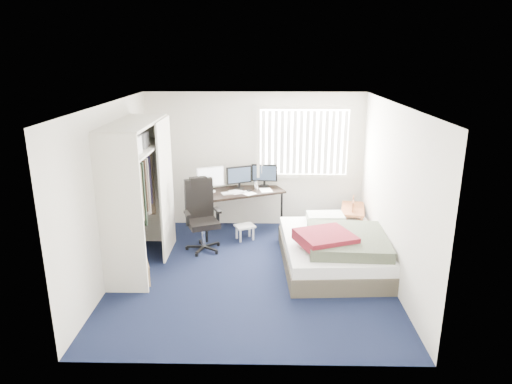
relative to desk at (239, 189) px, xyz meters
The scene contains 10 objects.
ground 1.95m from the desk, 80.76° to the right, with size 4.20×4.20×0.00m, color black.
room_shell 1.92m from the desk, 80.76° to the right, with size 4.20×4.20×4.20m.
window_assembly 1.46m from the desk, 13.64° to the left, with size 1.72×0.09×1.32m.
closet 2.11m from the desk, 132.98° to the right, with size 0.64×1.84×2.22m.
desk is the anchor object (origin of this frame).
office_chair 1.07m from the desk, 124.05° to the right, with size 0.74×0.74×1.21m.
footstool 0.76m from the desk, 74.34° to the right, with size 0.41×0.37×0.27m.
nightstand 2.08m from the desk, ahead, with size 0.54×0.85×0.72m.
bed 2.20m from the desk, 43.61° to the right, with size 1.63×2.10×0.67m.
pine_box 2.61m from the desk, 122.73° to the right, with size 0.40×0.30×0.30m, color #9F874F.
Camera 1 is at (0.19, -6.18, 3.15)m, focal length 32.00 mm.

